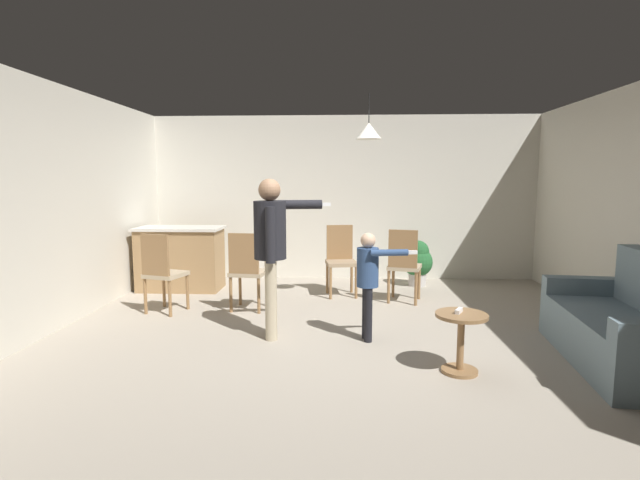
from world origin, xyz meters
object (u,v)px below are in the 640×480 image
object	(u,v)px
couch_floral	(628,329)
dining_chair_centre_back	(247,268)
person_child	(369,274)
spare_remote_on_table	(459,311)
kitchen_counter	(181,258)
potted_plant_corner	(418,261)
dining_chair_by_counter	(404,263)
dining_chair_near_wall	(341,257)
dining_chair_spare	(162,270)
person_adult	(272,240)
side_table_by_couch	(461,336)

from	to	relation	value
couch_floral	dining_chair_centre_back	world-z (taller)	same
person_child	spare_remote_on_table	world-z (taller)	person_child
kitchen_counter	dining_chair_centre_back	size ratio (longest dim) A/B	1.26
person_child	potted_plant_corner	distance (m)	2.78
person_child	potted_plant_corner	size ratio (longest dim) A/B	1.56
dining_chair_by_counter	spare_remote_on_table	bearing A→B (deg)	-70.32
kitchen_counter	dining_chair_near_wall	xyz separation A→B (m)	(2.41, -0.22, 0.07)
dining_chair_centre_back	dining_chair_spare	world-z (taller)	same
couch_floral	person_child	world-z (taller)	person_child
dining_chair_by_counter	dining_chair_spare	size ratio (longest dim) A/B	1.00
kitchen_counter	dining_chair_spare	distance (m)	1.31
couch_floral	person_adult	world-z (taller)	person_adult
dining_chair_centre_back	potted_plant_corner	size ratio (longest dim) A/B	1.40
couch_floral	potted_plant_corner	size ratio (longest dim) A/B	2.64
spare_remote_on_table	person_adult	bearing A→B (deg)	154.33
kitchen_counter	dining_chair_by_counter	bearing A→B (deg)	-11.00
dining_chair_near_wall	spare_remote_on_table	xyz separation A→B (m)	(1.01, -2.74, -0.01)
kitchen_counter	side_table_by_couch	bearing A→B (deg)	-40.88
person_child	dining_chair_centre_back	size ratio (longest dim) A/B	1.12
kitchen_counter	dining_chair_near_wall	world-z (taller)	dining_chair_near_wall
person_adult	dining_chair_by_counter	world-z (taller)	person_adult
person_child	side_table_by_couch	bearing A→B (deg)	34.55
side_table_by_couch	person_child	distance (m)	1.16
dining_chair_by_counter	kitchen_counter	bearing A→B (deg)	-175.44
dining_chair_spare	dining_chair_by_counter	bearing A→B (deg)	28.69
kitchen_counter	potted_plant_corner	bearing A→B (deg)	6.79
dining_chair_near_wall	dining_chair_centre_back	world-z (taller)	same
side_table_by_couch	person_adult	xyz separation A→B (m)	(-1.74, 0.85, 0.70)
dining_chair_by_counter	potted_plant_corner	distance (m)	1.13
side_table_by_couch	dining_chair_near_wall	bearing A→B (deg)	110.50
side_table_by_couch	person_child	bearing A→B (deg)	132.73
spare_remote_on_table	dining_chair_centre_back	bearing A→B (deg)	140.13
dining_chair_spare	dining_chair_centre_back	bearing A→B (deg)	25.54
person_adult	potted_plant_corner	world-z (taller)	person_adult
kitchen_counter	dining_chair_centre_back	distance (m)	1.68
dining_chair_near_wall	dining_chair_centre_back	size ratio (longest dim) A/B	1.00
person_adult	potted_plant_corner	xyz separation A→B (m)	(1.91, 2.56, -0.64)
side_table_by_couch	person_adult	bearing A→B (deg)	153.99
side_table_by_couch	dining_chair_spare	xyz separation A→B (m)	(-3.23, 1.69, 0.22)
person_child	dining_chair_centre_back	distance (m)	1.81
dining_chair_near_wall	dining_chair_spare	xyz separation A→B (m)	(-2.20, -1.08, 0.00)
dining_chair_by_counter	dining_chair_near_wall	xyz separation A→B (m)	(-0.85, 0.42, 0.00)
couch_floral	dining_chair_by_counter	world-z (taller)	same
person_adult	person_child	bearing A→B (deg)	77.99
kitchen_counter	dining_chair_near_wall	size ratio (longest dim) A/B	1.26
side_table_by_couch	person_child	xyz separation A→B (m)	(-0.74, 0.80, 0.37)
kitchen_counter	person_child	bearing A→B (deg)	-38.87
side_table_by_couch	dining_chair_spare	world-z (taller)	dining_chair_spare
person_adult	dining_chair_spare	bearing A→B (deg)	-128.77
side_table_by_couch	dining_chair_by_counter	size ratio (longest dim) A/B	0.52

